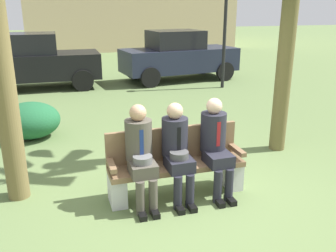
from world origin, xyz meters
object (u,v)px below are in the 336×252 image
Objects in this scene: seated_man_middle at (177,148)px; street_lamp at (226,11)px; park_bench at (176,164)px; seated_man_right at (216,142)px; shrub_near_bench at (30,120)px; parked_car_near at (33,62)px; seated_man_left at (141,151)px; parked_car_far at (178,56)px.

seated_man_middle is 7.34m from street_lamp.
seated_man_right reaches higher than park_bench.
seated_man_right is 3.95m from shrub_near_bench.
seated_man_left is at bearing -78.66° from parked_car_near.
park_bench is 0.45× the size of parked_car_far.
seated_man_left is 1.01× the size of seated_man_middle.
seated_man_middle is at bearing -101.52° from park_bench.
park_bench is at bearing 78.48° from seated_man_middle.
street_lamp reaches higher than seated_man_right.
parked_car_far is 2.35m from street_lamp.
parked_car_near is 0.96× the size of parked_car_far.
seated_man_left is (-0.50, -0.13, 0.30)m from park_bench.
street_lamp is (4.07, 6.20, 1.59)m from seated_man_left.
street_lamp reaches higher than seated_man_left.
parked_car_far is at bearing 45.73° from shrub_near_bench.
seated_man_right is 0.34× the size of street_lamp.
park_bench is at bearing 166.35° from seated_man_right.
park_bench is 0.46× the size of parked_car_near.
parked_car_far reaches higher than seated_man_middle.
seated_man_right is at bearing 0.35° from seated_man_left.
shrub_near_bench is 0.28× the size of parked_car_far.
parked_car_near reaches higher than shrub_near_bench.
street_lamp is at bearing 63.77° from seated_man_right.
parked_car_far reaches higher than seated_man_right.
park_bench is 0.60m from seated_man_left.
park_bench is at bearing 14.56° from seated_man_left.
seated_man_right reaches higher than shrub_near_bench.
parked_car_far is at bearing 68.04° from seated_man_left.
seated_man_middle is at bearing -120.08° from street_lamp.
seated_man_middle is 1.14× the size of shrub_near_bench.
parked_car_near is 6.01m from street_lamp.
park_bench is 0.48× the size of street_lamp.
seated_man_left is 0.34× the size of street_lamp.
seated_man_left is 0.48m from seated_man_middle.
parked_car_near is at bearing 105.13° from park_bench.
parked_car_far is at bearing 74.76° from seated_man_right.
seated_man_middle is 0.34× the size of street_lamp.
seated_man_left is 3.40m from shrub_near_bench.
parked_car_far reaches higher than park_bench.
parked_car_far is (3.13, 7.77, 0.12)m from seated_man_left.
seated_man_middle is at bearing -57.49° from shrub_near_bench.
parked_car_far is at bearing 71.13° from seated_man_middle.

